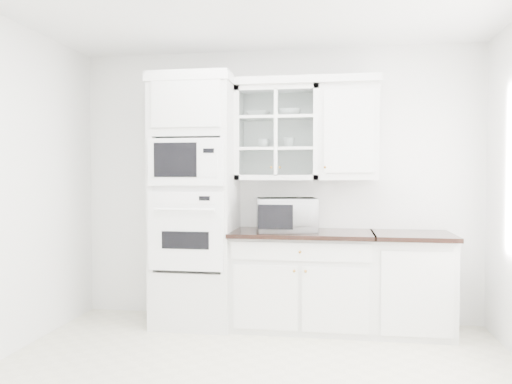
# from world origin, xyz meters

# --- Properties ---
(room_shell) EXTENTS (4.00, 3.50, 2.70)m
(room_shell) POSITION_xyz_m (0.00, 0.43, 1.78)
(room_shell) COLOR white
(room_shell) RESTS_ON ground
(oven_column) EXTENTS (0.76, 0.68, 2.40)m
(oven_column) POSITION_xyz_m (-0.75, 1.42, 1.20)
(oven_column) COLOR silver
(oven_column) RESTS_ON ground
(base_cabinet_run) EXTENTS (1.32, 0.67, 0.92)m
(base_cabinet_run) POSITION_xyz_m (0.28, 1.45, 0.46)
(base_cabinet_run) COLOR silver
(base_cabinet_run) RESTS_ON ground
(extra_base_cabinet) EXTENTS (0.72, 0.67, 0.92)m
(extra_base_cabinet) POSITION_xyz_m (1.28, 1.45, 0.46)
(extra_base_cabinet) COLOR silver
(extra_base_cabinet) RESTS_ON ground
(upper_cabinet_glass) EXTENTS (0.80, 0.33, 0.90)m
(upper_cabinet_glass) POSITION_xyz_m (0.03, 1.58, 1.85)
(upper_cabinet_glass) COLOR silver
(upper_cabinet_glass) RESTS_ON room_shell
(upper_cabinet_solid) EXTENTS (0.55, 0.33, 0.90)m
(upper_cabinet_solid) POSITION_xyz_m (0.71, 1.58, 1.85)
(upper_cabinet_solid) COLOR silver
(upper_cabinet_solid) RESTS_ON room_shell
(crown_molding) EXTENTS (2.14, 0.38, 0.07)m
(crown_molding) POSITION_xyz_m (-0.07, 1.56, 2.33)
(crown_molding) COLOR silver
(crown_molding) RESTS_ON room_shell
(countertop_microwave) EXTENTS (0.62, 0.55, 0.31)m
(countertop_microwave) POSITION_xyz_m (0.13, 1.40, 1.08)
(countertop_microwave) COLOR white
(countertop_microwave) RESTS_ON base_cabinet_run
(bowl_a) EXTENTS (0.24, 0.24, 0.06)m
(bowl_a) POSITION_xyz_m (-0.16, 1.57, 2.04)
(bowl_a) COLOR white
(bowl_a) RESTS_ON upper_cabinet_glass
(bowl_b) EXTENTS (0.26, 0.26, 0.07)m
(bowl_b) POSITION_xyz_m (0.14, 1.57, 2.05)
(bowl_b) COLOR white
(bowl_b) RESTS_ON upper_cabinet_glass
(cup_a) EXTENTS (0.13, 0.13, 0.09)m
(cup_a) POSITION_xyz_m (-0.11, 1.57, 1.75)
(cup_a) COLOR white
(cup_a) RESTS_ON upper_cabinet_glass
(cup_b) EXTENTS (0.13, 0.13, 0.10)m
(cup_b) POSITION_xyz_m (0.14, 1.60, 1.76)
(cup_b) COLOR white
(cup_b) RESTS_ON upper_cabinet_glass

